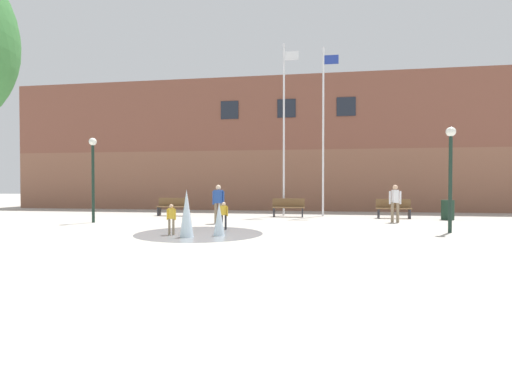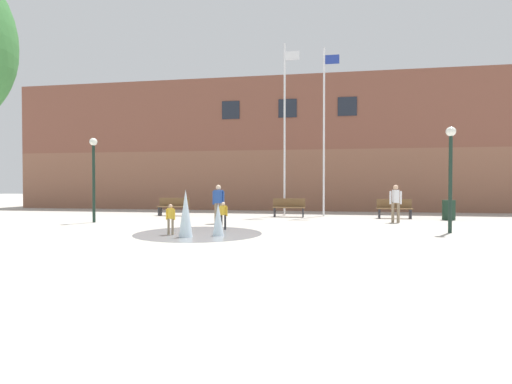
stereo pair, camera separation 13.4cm
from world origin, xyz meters
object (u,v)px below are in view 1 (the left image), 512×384
object	(u,v)px
child_running	(224,213)
lamp_post_right_lane	(451,163)
park_bench_under_left_flagpole	(173,206)
child_in_fountain	(171,217)
flagpole_left	(284,125)
park_bench_far_right	(394,208)
trash_can	(448,210)
adult_watching	(218,201)
lamp_post_left_lane	(93,167)
adult_near_bench	(395,200)
park_bench_center	(288,207)
flagpole_right	(324,127)

from	to	relation	value
child_running	lamp_post_right_lane	world-z (taller)	lamp_post_right_lane
park_bench_under_left_flagpole	child_in_fountain	bearing A→B (deg)	-69.25
flagpole_left	park_bench_far_right	bearing A→B (deg)	-9.45
park_bench_under_left_flagpole	park_bench_far_right	distance (m)	10.91
trash_can	adult_watching	bearing A→B (deg)	-161.32
park_bench_far_right	trash_can	size ratio (longest dim) A/B	1.78
child_in_fountain	adult_watching	distance (m)	3.86
lamp_post_left_lane	child_in_fountain	bearing A→B (deg)	-35.34
park_bench_under_left_flagpole	flagpole_left	size ratio (longest dim) A/B	0.18
flagpole_left	lamp_post_left_lane	bearing A→B (deg)	-146.41
park_bench_under_left_flagpole	adult_near_bench	xyz separation A→B (m)	(10.59, -1.96, 0.45)
park_bench_center	lamp_post_right_lane	distance (m)	8.27
park_bench_under_left_flagpole	child_running	bearing A→B (deg)	-54.12
flagpole_right	child_running	bearing A→B (deg)	-117.87
adult_near_bench	flagpole_left	bearing A→B (deg)	-130.82
flagpole_left	lamp_post_right_lane	size ratio (longest dim) A/B	2.50
park_bench_far_right	child_running	world-z (taller)	child_running
park_bench_center	flagpole_left	bearing A→B (deg)	108.29
adult_near_bench	adult_watching	bearing A→B (deg)	-86.94
park_bench_center	trash_can	distance (m)	7.29
flagpole_left	adult_watching	bearing A→B (deg)	-116.40
park_bench_far_right	child_running	size ratio (longest dim) A/B	1.62
park_bench_under_left_flagpole	park_bench_center	world-z (taller)	same
child_running	adult_watching	xyz separation A→B (m)	(-0.74, 2.09, 0.35)
adult_near_bench	park_bench_under_left_flagpole	bearing A→B (deg)	-109.85
park_bench_far_right	child_in_fountain	distance (m)	11.09
child_running	trash_can	distance (m)	10.60
child_running	trash_can	bearing A→B (deg)	162.27
park_bench_far_right	park_bench_under_left_flagpole	bearing A→B (deg)	-178.99
adult_watching	lamp_post_left_lane	xyz separation A→B (m)	(-5.32, -0.43, 1.42)
park_bench_far_right	lamp_post_left_lane	bearing A→B (deg)	-162.02
adult_watching	trash_can	size ratio (longest dim) A/B	1.77
park_bench_under_left_flagpole	flagpole_right	xyz separation A→B (m)	(7.64, 1.07, 4.03)
park_bench_far_right	child_running	xyz separation A→B (m)	(-6.82, -5.84, 0.10)
park_bench_center	lamp_post_right_lane	size ratio (longest dim) A/B	0.45
child_running	flagpole_right	distance (m)	8.55
child_running	flagpole_right	xyz separation A→B (m)	(3.55, 6.72, 3.93)
flagpole_right	adult_watching	bearing A→B (deg)	-132.86
adult_watching	flagpole_left	bearing A→B (deg)	-103.79
park_bench_under_left_flagpole	adult_watching	world-z (taller)	adult_watching
park_bench_center	park_bench_far_right	size ratio (longest dim) A/B	1.00
lamp_post_left_lane	trash_can	size ratio (longest dim) A/B	3.96
child_running	park_bench_far_right	bearing A→B (deg)	172.07
lamp_post_left_lane	trash_can	distance (m)	15.74
child_in_fountain	flagpole_right	world-z (taller)	flagpole_right
lamp_post_right_lane	park_bench_far_right	bearing A→B (deg)	98.75
park_bench_far_right	child_in_fountain	world-z (taller)	child_in_fountain
park_bench_center	flagpole_right	bearing A→B (deg)	25.77
adult_watching	flagpole_left	world-z (taller)	flagpole_left
park_bench_under_left_flagpole	adult_watching	size ratio (longest dim) A/B	1.01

